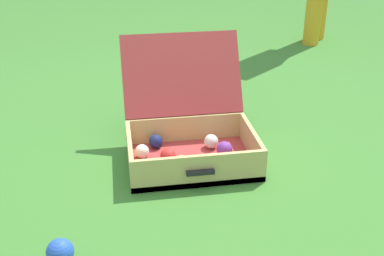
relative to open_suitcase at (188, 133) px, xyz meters
The scene contains 3 objects.
ground_plane 0.16m from the open_suitcase, 84.36° to the right, with size 16.00×16.00×0.00m, color #3D7A2D.
open_suitcase is the anchor object (origin of this frame).
stray_ball_on_grass 0.79m from the open_suitcase, 129.29° to the right, with size 0.09×0.09×0.09m, color blue.
Camera 1 is at (-0.30, -1.71, 1.04)m, focal length 45.01 mm.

